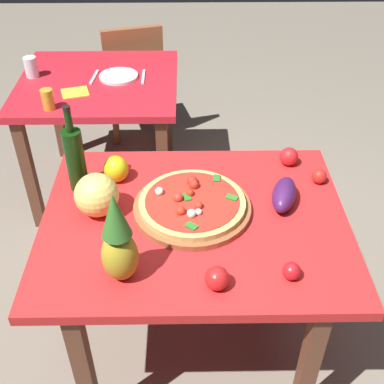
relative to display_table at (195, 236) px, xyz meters
name	(u,v)px	position (x,y,z in m)	size (l,w,h in m)	color
ground_plane	(194,337)	(0.00, 0.00, -0.66)	(10.00, 10.00, 0.00)	gray
display_table	(195,236)	(0.00, 0.00, 0.00)	(1.15, 0.91, 0.75)	brown
background_table	(100,99)	(-0.53, 1.18, -0.02)	(0.90, 0.84, 0.75)	brown
dining_chair	(133,75)	(-0.40, 1.83, -0.17)	(0.49, 0.49, 0.85)	brown
pizza_board	(192,208)	(-0.01, 0.04, 0.11)	(0.45, 0.45, 0.03)	brown
pizza	(192,202)	(-0.01, 0.04, 0.13)	(0.41, 0.41, 0.06)	tan
wine_bottle	(75,158)	(-0.46, 0.20, 0.23)	(0.08, 0.08, 0.37)	black
pineapple_left	(118,242)	(-0.24, -0.29, 0.25)	(0.12, 0.12, 0.34)	#AC9724
melon	(97,195)	(-0.36, 0.04, 0.18)	(0.17, 0.17, 0.17)	#E5D666
bell_pepper	(116,169)	(-0.32, 0.25, 0.15)	(0.10, 0.10, 0.11)	yellow
eggplant	(284,194)	(0.35, 0.08, 0.14)	(0.20, 0.09, 0.09)	#471C57
tomato_at_corner	(319,176)	(0.51, 0.21, 0.12)	(0.06, 0.06, 0.06)	red
tomato_near_board	(292,271)	(0.31, -0.30, 0.12)	(0.06, 0.06, 0.06)	red
tomato_by_bottle	(289,156)	(0.41, 0.34, 0.13)	(0.08, 0.08, 0.08)	red
tomato_beside_pepper	(217,278)	(0.06, -0.34, 0.13)	(0.08, 0.08, 0.08)	red
drinking_glass_juice	(48,99)	(-0.73, 0.85, 0.15)	(0.06, 0.06, 0.11)	orange
drinking_glass_water	(31,67)	(-0.90, 1.24, 0.15)	(0.07, 0.07, 0.11)	silver
dinner_plate	(119,76)	(-0.41, 1.22, 0.10)	(0.22, 0.22, 0.02)	white
fork_utensil	(94,77)	(-0.55, 1.22, 0.10)	(0.02, 0.18, 0.01)	silver
knife_utensil	(143,77)	(-0.27, 1.22, 0.10)	(0.02, 0.18, 0.01)	silver
napkin_folded	(75,93)	(-0.63, 1.03, 0.10)	(0.14, 0.12, 0.01)	yellow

